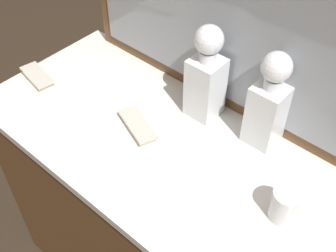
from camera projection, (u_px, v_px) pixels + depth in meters
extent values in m
cube|color=brown|center=(168.00, 230.00, 1.50)|extent=(1.14, 0.52, 0.82)
cube|color=silver|center=(168.00, 150.00, 1.20)|extent=(1.17, 0.54, 0.03)
cube|color=brown|center=(232.00, 15.00, 1.11)|extent=(1.03, 0.03, 0.60)
cube|color=gray|center=(229.00, 17.00, 1.10)|extent=(0.95, 0.01, 0.52)
cube|color=white|center=(266.00, 115.00, 1.14)|extent=(0.09, 0.09, 0.19)
cube|color=#8C4C14|center=(264.00, 124.00, 1.17)|extent=(0.07, 0.07, 0.11)
cylinder|color=white|center=(273.00, 83.00, 1.07)|extent=(0.05, 0.05, 0.03)
sphere|color=white|center=(277.00, 67.00, 1.03)|extent=(0.08, 0.08, 0.08)
cube|color=white|center=(205.00, 88.00, 1.22)|extent=(0.09, 0.09, 0.19)
cube|color=#8C4C14|center=(204.00, 99.00, 1.25)|extent=(0.08, 0.08, 0.11)
cylinder|color=white|center=(208.00, 56.00, 1.14)|extent=(0.05, 0.05, 0.03)
sphere|color=white|center=(209.00, 40.00, 1.11)|extent=(0.08, 0.08, 0.08)
cylinder|color=white|center=(285.00, 205.00, 1.00)|extent=(0.07, 0.07, 0.09)
cylinder|color=silver|center=(282.00, 214.00, 1.03)|extent=(0.07, 0.07, 0.01)
cube|color=#B7A88C|center=(138.00, 127.00, 1.23)|extent=(0.14, 0.09, 0.01)
cube|color=beige|center=(137.00, 124.00, 1.22)|extent=(0.16, 0.11, 0.01)
cube|color=#B7A88C|center=(37.00, 78.00, 1.39)|extent=(0.13, 0.07, 0.01)
cube|color=beige|center=(37.00, 75.00, 1.38)|extent=(0.14, 0.08, 0.01)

